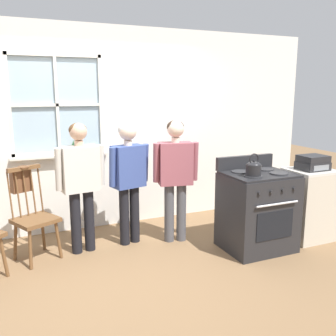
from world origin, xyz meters
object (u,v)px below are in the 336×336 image
Objects in this scene: person_adult_right at (175,169)px; kettle at (254,168)px; chair_by_window at (34,219)px; stove at (257,210)px; potted_plant at (75,149)px; handbag at (21,180)px; stereo at (313,163)px; person_teen_center at (129,171)px; side_counter at (308,204)px; person_elderly_left at (80,176)px.

person_adult_right reaches higher than kettle.
chair_by_window is 2.55m from stove.
potted_plant reaches higher than stove.
handbag is at bearing 90.00° from chair_by_window.
stereo is at bearing 6.74° from kettle.
person_teen_center is 0.99× the size of person_adult_right.
person_adult_right is at bearing 159.41° from side_counter.
potted_plant is 3.01m from stereo.
kettle is (1.74, -0.86, 0.11)m from person_elderly_left.
person_adult_right is at bearing 130.14° from kettle.
kettle is 0.80× the size of handbag.
stove is at bearing -28.60° from person_elderly_left.
person_adult_right reaches higher than handbag.
person_elderly_left is at bearing 153.60° from kettle.
person_teen_center is 1.66× the size of side_counter.
stove is 0.59m from kettle.
chair_by_window is at bearing 162.98° from stove.
side_counter is at bearing 90.00° from stereo.
person_elderly_left is 2.81m from stereo.
person_adult_right is 4.93× the size of handbag.
stove is 1.20× the size of side_counter.
kettle is at bearing -143.29° from stove.
stereo is at bearing -38.90° from chair_by_window.
person_elderly_left is (0.52, -0.01, 0.45)m from chair_by_window.
handbag is (-2.54, 0.96, 0.40)m from stove.
chair_by_window is at bearing 167.03° from person_teen_center.
potted_plant reaches higher than chair_by_window.
potted_plant is (0.60, 0.68, 0.65)m from chair_by_window.
person_elderly_left reaches higher than kettle.
handbag is at bearing 164.02° from side_counter.
potted_plant is (-1.67, 1.56, 0.09)m from kettle.
stove is at bearing -42.61° from chair_by_window.
person_adult_right is at bearing -11.62° from handbag.
person_elderly_left is 4.44× the size of stereo.
person_teen_center is (1.10, 0.01, 0.45)m from chair_by_window.
handbag is (-2.36, 1.09, -0.15)m from kettle.
person_adult_right is at bearing -38.39° from potted_plant.
chair_by_window is at bearing 170.71° from person_elderly_left.
side_counter is at bearing 7.95° from kettle.
side_counter is (0.79, 0.00, -0.02)m from stove.
stereo is at bearing -9.64° from person_adult_right.
kettle is 2.29m from potted_plant.
person_adult_right is at bearing 142.94° from stove.
chair_by_window is at bearing -131.10° from potted_plant.
handbag is at bearing 159.35° from stove.
stove is 4.43× the size of potted_plant.
potted_plant reaches higher than handbag.
person_elderly_left is 1.39× the size of stove.
person_teen_center is at bearing 159.98° from stereo.
kettle is (1.16, -0.89, 0.11)m from person_teen_center.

